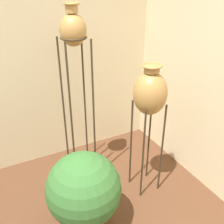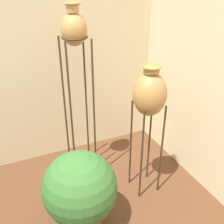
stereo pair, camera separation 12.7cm
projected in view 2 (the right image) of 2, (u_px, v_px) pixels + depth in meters
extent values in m
cube|color=beige|center=(5.00, 60.00, 2.88)|extent=(7.67, 0.06, 2.70)
cylinder|color=#382D1E|center=(72.00, 120.00, 2.75)|extent=(0.02, 0.02, 1.65)
cylinder|color=#382D1E|center=(94.00, 116.00, 2.85)|extent=(0.02, 0.02, 1.65)
cylinder|color=#382D1E|center=(65.00, 110.00, 2.96)|extent=(0.02, 0.02, 1.65)
cylinder|color=#382D1E|center=(86.00, 106.00, 3.05)|extent=(0.02, 0.02, 1.65)
torus|color=#382D1E|center=(74.00, 37.00, 2.52)|extent=(0.26, 0.26, 0.02)
ellipsoid|color=#B28447|center=(74.00, 30.00, 2.49)|extent=(0.26, 0.26, 0.31)
cylinder|color=#B28447|center=(73.00, 8.00, 2.40)|extent=(0.12, 0.12, 0.08)
torus|color=#B28447|center=(72.00, 3.00, 2.38)|extent=(0.15, 0.15, 0.02)
cylinder|color=#382D1E|center=(142.00, 157.00, 2.66)|extent=(0.02, 0.02, 1.07)
cylinder|color=#382D1E|center=(161.00, 152.00, 2.75)|extent=(0.02, 0.02, 1.07)
cylinder|color=#382D1E|center=(131.00, 145.00, 2.86)|extent=(0.02, 0.02, 1.07)
cylinder|color=#382D1E|center=(149.00, 140.00, 2.94)|extent=(0.02, 0.02, 1.07)
torus|color=#382D1E|center=(149.00, 103.00, 2.56)|extent=(0.25, 0.25, 0.02)
ellipsoid|color=#B28447|center=(150.00, 94.00, 2.51)|extent=(0.33, 0.33, 0.44)
cylinder|color=#B28447|center=(152.00, 69.00, 2.39)|extent=(0.15, 0.15, 0.06)
torus|color=#B28447|center=(152.00, 66.00, 2.38)|extent=(0.19, 0.19, 0.02)
cylinder|color=brown|center=(82.00, 217.00, 2.51)|extent=(0.36, 0.36, 0.25)
torus|color=brown|center=(81.00, 208.00, 2.45)|extent=(0.39, 0.39, 0.02)
sphere|color=#387033|center=(80.00, 188.00, 2.34)|extent=(0.68, 0.68, 0.68)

